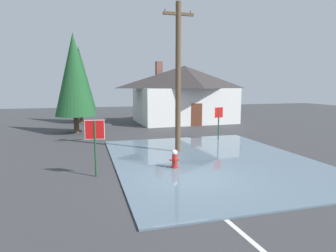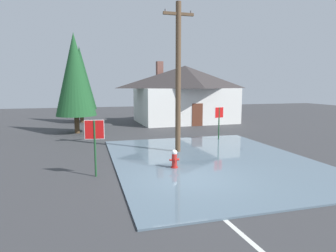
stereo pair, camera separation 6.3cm
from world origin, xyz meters
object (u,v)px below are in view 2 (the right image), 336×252
Objects in this scene: stop_sign_near at (95,136)px; fire_hydrant at (174,160)px; house at (185,93)px; pine_tree_tall_left at (75,75)px; pine_tree_mid_left at (80,78)px; utility_pole at (178,76)px; stop_sign_far at (219,117)px.

stop_sign_near is 3.50m from fire_hydrant.
fire_hydrant is (3.28, 0.14, -1.19)m from stop_sign_near.
pine_tree_tall_left is at bearing -156.67° from house.
pine_tree_mid_left is at bearing 87.64° from pine_tree_tall_left.
fire_hydrant is 16.70m from house.
pine_tree_mid_left is at bearing 92.26° from stop_sign_near.
pine_tree_tall_left is (-10.03, -4.33, 1.51)m from house.
utility_pole is (4.37, 3.09, 2.43)m from stop_sign_near.
pine_tree_mid_left is (-0.71, 17.96, 2.65)m from stop_sign_near.
stop_sign_near is at bearing -144.74° from utility_pole.
fire_hydrant is at bearing -69.08° from pine_tree_tall_left.
house is (5.77, 15.49, 2.42)m from fire_hydrant.
stop_sign_near is 1.03× the size of stop_sign_far.
fire_hydrant is 0.12× the size of pine_tree_mid_left.
house is at bearing 23.33° from pine_tree_tall_left.
pine_tree_mid_left is (-3.99, 17.82, 3.84)m from fire_hydrant.
stop_sign_far is 15.23m from pine_tree_mid_left.
fire_hydrant is 0.39× the size of stop_sign_far.
stop_sign_near is 18.17m from pine_tree_mid_left.
pine_tree_tall_left is 1.02× the size of pine_tree_mid_left.
pine_tree_mid_left is at bearing 166.56° from house.
pine_tree_tall_left reaches higher than house.
stop_sign_near is 0.23× the size of house.
stop_sign_near is 0.31× the size of pine_tree_mid_left.
utility_pole is at bearing 35.26° from stop_sign_near.
stop_sign_far is at bearing -54.33° from pine_tree_mid_left.
pine_tree_tall_left is at bearing 123.11° from utility_pole.
utility_pole is 3.54× the size of stop_sign_far.
utility_pole is 1.07× the size of pine_tree_mid_left.
utility_pole is 1.05× the size of pine_tree_tall_left.
stop_sign_near is 18.10m from house.
stop_sign_near reaches higher than stop_sign_far.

